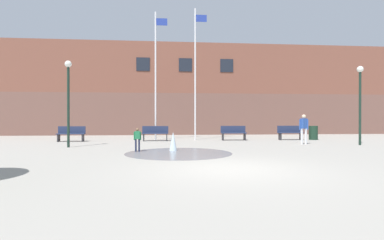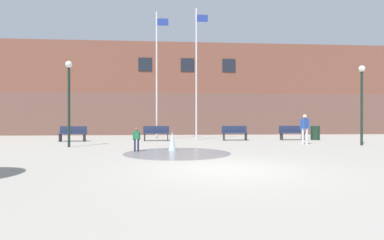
{
  "view_description": "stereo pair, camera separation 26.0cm",
  "coord_description": "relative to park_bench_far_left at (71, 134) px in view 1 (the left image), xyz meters",
  "views": [
    {
      "loc": [
        -1.75,
        -8.04,
        1.38
      ],
      "look_at": [
        -0.36,
        7.06,
        1.3
      ],
      "focal_mm": 28.0,
      "sensor_mm": 36.0,
      "label": 1
    },
    {
      "loc": [
        -1.49,
        -8.06,
        1.38
      ],
      "look_at": [
        -0.36,
        7.06,
        1.3
      ],
      "focal_mm": 28.0,
      "sensor_mm": 36.0,
      "label": 2
    }
  ],
  "objects": [
    {
      "name": "flagpole_left",
      "position": [
        5.01,
        0.78,
        3.85
      ],
      "size": [
        0.8,
        0.1,
        8.16
      ],
      "color": "silver",
      "rests_on": "ground"
    },
    {
      "name": "library_building",
      "position": [
        7.29,
        9.53,
        3.41
      ],
      "size": [
        36.0,
        6.05,
        7.77
      ],
      "color": "brown",
      "rests_on": "ground"
    },
    {
      "name": "lamp_post_left_lane",
      "position": [
        0.97,
        -3.66,
        2.2
      ],
      "size": [
        0.32,
        0.32,
        4.13
      ],
      "color": "#192D23",
      "rests_on": "ground"
    },
    {
      "name": "child_in_fountain",
      "position": [
        4.42,
        -5.83,
        0.1
      ],
      "size": [
        0.31,
        0.13,
        0.99
      ],
      "rotation": [
        0.0,
        0.0,
        0.03
      ],
      "color": "#1E233D",
      "rests_on": "ground"
    },
    {
      "name": "adult_near_bench",
      "position": [
        12.96,
        -3.06,
        0.45
      ],
      "size": [
        0.5,
        0.33,
        1.59
      ],
      "rotation": [
        0.0,
        0.0,
        -2.67
      ],
      "color": "silver",
      "rests_on": "ground"
    },
    {
      "name": "park_bench_far_left",
      "position": [
        0.0,
        0.0,
        0.0
      ],
      "size": [
        1.6,
        0.44,
        0.91
      ],
      "color": "#28282D",
      "rests_on": "ground"
    },
    {
      "name": "splash_fountain",
      "position": [
        6.03,
        -6.17,
        -0.32
      ],
      "size": [
        4.24,
        4.24,
        0.81
      ],
      "color": "gray",
      "rests_on": "ground"
    },
    {
      "name": "trash_can",
      "position": [
        15.13,
        0.11,
        -0.03
      ],
      "size": [
        0.56,
        0.56,
        0.9
      ],
      "primitive_type": "cylinder",
      "color": "#193323",
      "rests_on": "ground"
    },
    {
      "name": "park_bench_near_trashcan",
      "position": [
        13.6,
        0.15,
        0.0
      ],
      "size": [
        1.6,
        0.44,
        0.91
      ],
      "color": "#28282D",
      "rests_on": "ground"
    },
    {
      "name": "park_bench_under_left_flagpole",
      "position": [
        4.98,
        0.07,
        0.0
      ],
      "size": [
        1.6,
        0.44,
        0.91
      ],
      "color": "#28282D",
      "rests_on": "ground"
    },
    {
      "name": "park_bench_under_right_flagpole",
      "position": [
        9.89,
        0.15,
        0.0
      ],
      "size": [
        1.6,
        0.44,
        0.91
      ],
      "color": "#28282D",
      "rests_on": "ground"
    },
    {
      "name": "lamp_post_right_lane",
      "position": [
        15.61,
        -3.82,
        2.17
      ],
      "size": [
        0.32,
        0.32,
        4.08
      ],
      "color": "#192D23",
      "rests_on": "ground"
    },
    {
      "name": "flagpole_right",
      "position": [
        7.55,
        0.78,
        4.0
      ],
      "size": [
        0.8,
        0.1,
        8.47
      ],
      "color": "silver",
      "rests_on": "ground"
    },
    {
      "name": "ground_plane",
      "position": [
        7.29,
        -10.36,
        -0.48
      ],
      "size": [
        100.0,
        100.0,
        0.0
      ],
      "primitive_type": "plane",
      "color": "#9E998E"
    }
  ]
}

